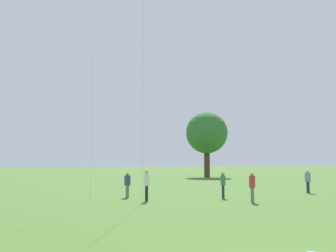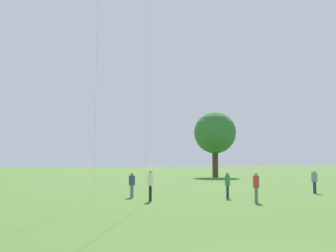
{
  "view_description": "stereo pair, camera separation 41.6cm",
  "coord_description": "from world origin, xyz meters",
  "px_view_note": "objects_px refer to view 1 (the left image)",
  "views": [
    {
      "loc": [
        -5.24,
        -5.78,
        2.2
      ],
      "look_at": [
        -0.12,
        8.07,
        3.53
      ],
      "focal_mm": 42.0,
      "sensor_mm": 36.0,
      "label": 1
    },
    {
      "loc": [
        -4.84,
        -5.92,
        2.2
      ],
      "look_at": [
        -0.12,
        8.07,
        3.53
      ],
      "focal_mm": 42.0,
      "sensor_mm": 36.0,
      "label": 2
    }
  ],
  "objects_px": {
    "person_standing_7": "(127,183)",
    "person_standing_3": "(252,184)",
    "person_standing_4": "(147,182)",
    "person_standing_5": "(223,182)",
    "person_standing_1": "(308,179)",
    "distant_tree_0": "(207,133)"
  },
  "relations": [
    {
      "from": "person_standing_7",
      "to": "person_standing_3",
      "type": "bearing_deg",
      "value": 166.93
    },
    {
      "from": "person_standing_4",
      "to": "person_standing_5",
      "type": "distance_m",
      "value": 4.87
    },
    {
      "from": "person_standing_1",
      "to": "distant_tree_0",
      "type": "relative_size",
      "value": 0.18
    },
    {
      "from": "person_standing_1",
      "to": "person_standing_4",
      "type": "bearing_deg",
      "value": 138.34
    },
    {
      "from": "person_standing_5",
      "to": "person_standing_7",
      "type": "bearing_deg",
      "value": -39.0
    },
    {
      "from": "person_standing_1",
      "to": "person_standing_7",
      "type": "bearing_deg",
      "value": 126.36
    },
    {
      "from": "person_standing_3",
      "to": "person_standing_4",
      "type": "height_order",
      "value": "person_standing_4"
    },
    {
      "from": "person_standing_5",
      "to": "distant_tree_0",
      "type": "xyz_separation_m",
      "value": [
        13.2,
        29.3,
        5.3
      ]
    },
    {
      "from": "person_standing_1",
      "to": "person_standing_4",
      "type": "distance_m",
      "value": 12.35
    },
    {
      "from": "person_standing_4",
      "to": "person_standing_5",
      "type": "height_order",
      "value": "person_standing_4"
    },
    {
      "from": "person_standing_3",
      "to": "person_standing_7",
      "type": "height_order",
      "value": "person_standing_3"
    },
    {
      "from": "person_standing_3",
      "to": "person_standing_4",
      "type": "relative_size",
      "value": 0.93
    },
    {
      "from": "person_standing_3",
      "to": "person_standing_5",
      "type": "relative_size",
      "value": 1.04
    },
    {
      "from": "person_standing_4",
      "to": "distant_tree_0",
      "type": "bearing_deg",
      "value": 178.46
    },
    {
      "from": "person_standing_4",
      "to": "person_standing_7",
      "type": "height_order",
      "value": "person_standing_4"
    },
    {
      "from": "person_standing_4",
      "to": "person_standing_3",
      "type": "bearing_deg",
      "value": 93.43
    },
    {
      "from": "person_standing_7",
      "to": "person_standing_4",
      "type": "bearing_deg",
      "value": 129.05
    },
    {
      "from": "person_standing_4",
      "to": "person_standing_5",
      "type": "bearing_deg",
      "value": 122.1
    },
    {
      "from": "person_standing_1",
      "to": "person_standing_7",
      "type": "distance_m",
      "value": 12.72
    },
    {
      "from": "person_standing_7",
      "to": "distant_tree_0",
      "type": "xyz_separation_m",
      "value": [
        18.49,
        26.87,
        5.34
      ]
    },
    {
      "from": "person_standing_5",
      "to": "person_standing_1",
      "type": "bearing_deg",
      "value": 176.01
    },
    {
      "from": "person_standing_3",
      "to": "distant_tree_0",
      "type": "relative_size",
      "value": 0.18
    }
  ]
}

